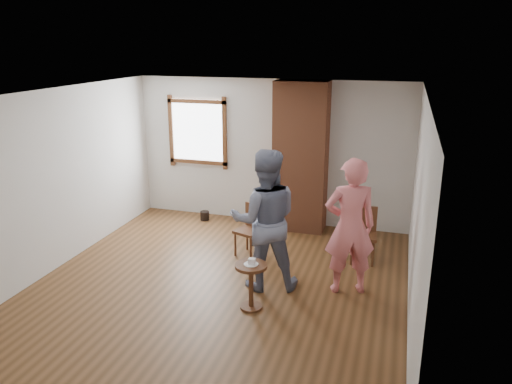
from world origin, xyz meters
TOP-DOWN VIEW (x-y plane):
  - ground at (0.00, 0.00)m, footprint 5.50×5.50m
  - room_shell at (-0.06, 0.61)m, footprint 5.04×5.52m
  - brick_chimney at (0.60, 2.50)m, footprint 0.90×0.50m
  - stoneware_crock at (0.14, 2.40)m, footprint 0.43×0.43m
  - dark_pot at (-1.18, 2.40)m, footprint 0.17×0.17m
  - dining_chair_left at (0.12, 1.18)m, footprint 0.48×0.48m
  - dining_chair_right at (1.81, 1.46)m, footprint 0.42×0.42m
  - side_table at (0.60, -0.41)m, footprint 0.40×0.40m
  - cake_plate at (0.60, -0.41)m, footprint 0.18×0.18m
  - cake_slice at (0.61, -0.41)m, footprint 0.08×0.07m
  - man at (0.60, 0.21)m, footprint 1.12×0.99m
  - person_pink at (1.70, 0.40)m, footprint 0.78×0.63m

SIDE VIEW (x-z plane):
  - ground at x=0.00m, z-range 0.00..0.00m
  - dark_pot at x=-1.18m, z-range 0.00..0.17m
  - stoneware_crock at x=0.14m, z-range 0.00..0.48m
  - side_table at x=0.60m, z-range 0.10..0.70m
  - dining_chair_left at x=0.12m, z-range 0.05..0.85m
  - dining_chair_right at x=1.81m, z-range 0.05..0.88m
  - cake_plate at x=0.60m, z-range 0.60..0.61m
  - cake_slice at x=0.61m, z-range 0.61..0.67m
  - person_pink at x=1.70m, z-range 0.00..1.84m
  - man at x=0.60m, z-range 0.00..1.92m
  - brick_chimney at x=0.60m, z-range 0.00..2.60m
  - room_shell at x=-0.06m, z-range 0.50..3.12m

